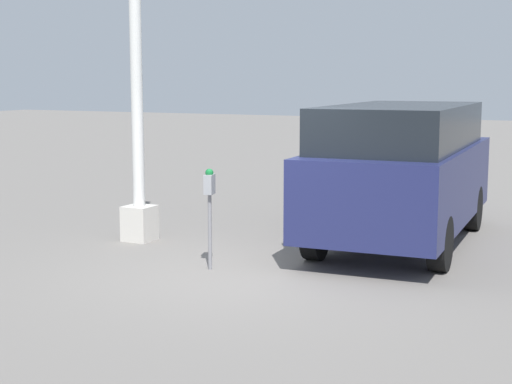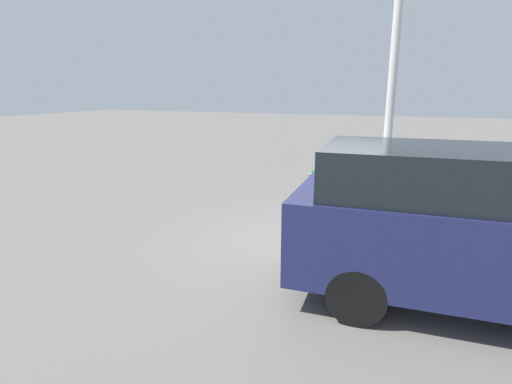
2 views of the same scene
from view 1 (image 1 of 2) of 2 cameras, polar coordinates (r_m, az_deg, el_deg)
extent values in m
plane|color=slate|center=(10.32, -0.75, -5.94)|extent=(80.00, 80.00, 0.00)
cylinder|color=gray|center=(10.44, -3.37, -2.92)|extent=(0.05, 0.05, 1.02)
cube|color=gray|center=(10.33, -3.41, 0.57)|extent=(0.22, 0.15, 0.26)
sphere|color=#14662D|center=(10.31, -3.41, 1.40)|extent=(0.11, 0.11, 0.11)
cylinder|color=gray|center=(16.21, 7.04, 0.93)|extent=(0.05, 0.05, 0.95)
cube|color=gray|center=(16.14, 7.08, 3.06)|extent=(0.22, 0.15, 0.26)
sphere|color=maroon|center=(16.13, 7.09, 3.60)|extent=(0.11, 0.11, 0.11)
cube|color=beige|center=(12.46, -8.46, -2.25)|extent=(0.44, 0.44, 0.55)
cylinder|color=silver|center=(12.26, -8.73, 9.95)|extent=(0.18, 0.18, 4.72)
cube|color=navy|center=(12.20, 10.57, 0.62)|extent=(5.07, 2.22, 1.13)
cube|color=black|center=(11.99, 10.55, 4.73)|extent=(4.07, 2.02, 0.64)
cube|color=orange|center=(14.75, 10.16, 0.32)|extent=(0.09, 0.12, 0.20)
cylinder|color=black|center=(13.96, 8.41, -0.71)|extent=(0.76, 0.27, 0.75)
cylinder|color=black|center=(13.64, 15.49, -1.14)|extent=(0.76, 0.27, 0.75)
cylinder|color=black|center=(11.05, 4.34, -3.02)|extent=(0.76, 0.27, 0.75)
cylinder|color=black|center=(10.64, 13.25, -3.67)|extent=(0.76, 0.27, 0.75)
cylinder|color=red|center=(15.56, 5.99, -0.08)|extent=(0.17, 0.17, 0.56)
sphere|color=red|center=(15.52, 6.01, 1.10)|extent=(0.15, 0.15, 0.15)
camera|label=2|loc=(10.93, 38.87, 8.10)|focal=28.00mm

